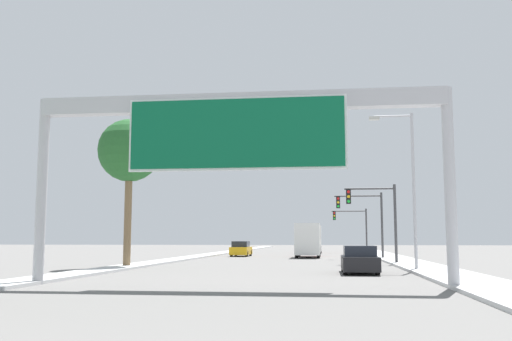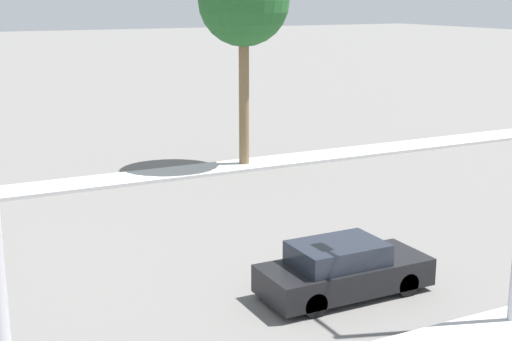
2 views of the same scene
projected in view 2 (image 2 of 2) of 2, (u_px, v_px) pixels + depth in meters
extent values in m
cube|color=black|center=(344.00, 275.00, 18.79)|extent=(1.87, 4.58, 0.74)
cube|color=#1E232D|center=(338.00, 253.00, 18.54)|extent=(1.64, 2.38, 0.56)
cylinder|color=black|center=(370.00, 264.00, 20.18)|extent=(0.22, 0.64, 0.64)
cylinder|color=black|center=(407.00, 284.00, 18.75)|extent=(0.22, 0.64, 0.64)
cylinder|color=black|center=(282.00, 281.00, 18.94)|extent=(0.22, 0.64, 0.64)
cylinder|color=black|center=(315.00, 305.00, 17.51)|extent=(0.22, 0.64, 0.64)
cylinder|color=brown|center=(244.00, 86.00, 32.23)|extent=(0.47, 0.47, 7.53)
sphere|color=#235B28|center=(244.00, 0.00, 31.33)|extent=(4.07, 4.07, 4.07)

